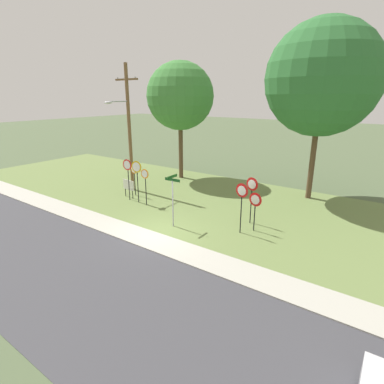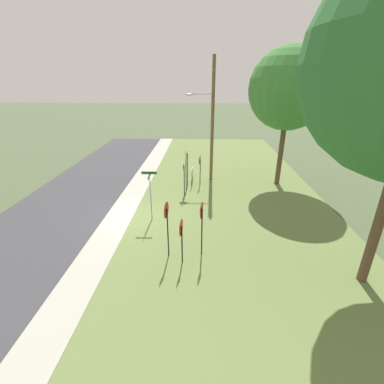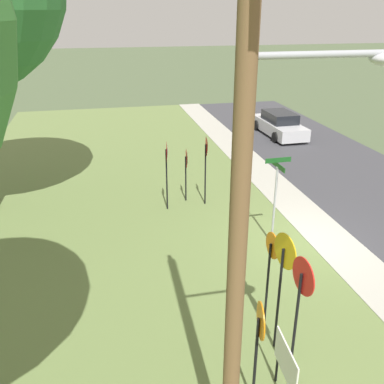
{
  "view_description": "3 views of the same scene",
  "coord_description": "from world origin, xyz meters",
  "px_view_note": "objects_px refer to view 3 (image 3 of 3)",
  "views": [
    {
      "loc": [
        9.85,
        -10.71,
        6.82
      ],
      "look_at": [
        0.36,
        2.67,
        1.63
      ],
      "focal_mm": 28.51,
      "sensor_mm": 36.0,
      "label": 1
    },
    {
      "loc": [
        13.53,
        3.97,
        7.41
      ],
      "look_at": [
        -0.69,
        3.41,
        1.39
      ],
      "focal_mm": 25.03,
      "sensor_mm": 36.0,
      "label": 2
    },
    {
      "loc": [
        -10.89,
        6.22,
        6.89
      ],
      "look_at": [
        0.69,
        3.65,
        1.82
      ],
      "focal_mm": 39.84,
      "sensor_mm": 36.0,
      "label": 3
    }
  ],
  "objects_px": {
    "utility_pole": "(250,198)",
    "stop_sign_near_right": "(283,267)",
    "stop_sign_near_left": "(300,294)",
    "notice_board": "(286,364)",
    "stop_sign_far_center": "(270,261)",
    "yield_sign_near_left": "(187,163)",
    "parked_sedan_distant": "(279,125)",
    "yield_sign_far_left": "(167,159)",
    "yield_sign_near_right": "(206,154)",
    "stop_sign_far_left": "(259,334)",
    "street_name_post": "(275,194)"
  },
  "relations": [
    {
      "from": "utility_pole",
      "to": "stop_sign_near_right",
      "type": "bearing_deg",
      "value": -35.45
    },
    {
      "from": "stop_sign_near_left",
      "to": "notice_board",
      "type": "bearing_deg",
      "value": 133.88
    },
    {
      "from": "stop_sign_far_center",
      "to": "yield_sign_near_left",
      "type": "xyz_separation_m",
      "value": [
        7.33,
        0.38,
        -0.16
      ]
    },
    {
      "from": "stop_sign_far_center",
      "to": "notice_board",
      "type": "xyz_separation_m",
      "value": [
        -2.08,
        0.48,
        -0.87
      ]
    },
    {
      "from": "yield_sign_near_left",
      "to": "notice_board",
      "type": "xyz_separation_m",
      "value": [
        -9.41,
        0.1,
        -0.71
      ]
    },
    {
      "from": "stop_sign_far_center",
      "to": "parked_sedan_distant",
      "type": "relative_size",
      "value": 0.52
    },
    {
      "from": "yield_sign_near_left",
      "to": "utility_pole",
      "type": "bearing_deg",
      "value": -179.89
    },
    {
      "from": "stop_sign_far_center",
      "to": "yield_sign_far_left",
      "type": "xyz_separation_m",
      "value": [
        6.73,
        1.22,
        0.26
      ]
    },
    {
      "from": "yield_sign_near_right",
      "to": "utility_pole",
      "type": "bearing_deg",
      "value": 177.36
    },
    {
      "from": "yield_sign_far_left",
      "to": "utility_pole",
      "type": "height_order",
      "value": "utility_pole"
    },
    {
      "from": "stop_sign_far_center",
      "to": "notice_board",
      "type": "bearing_deg",
      "value": 163.98
    },
    {
      "from": "stop_sign_far_left",
      "to": "stop_sign_near_right",
      "type": "bearing_deg",
      "value": -26.64
    },
    {
      "from": "stop_sign_far_left",
      "to": "notice_board",
      "type": "bearing_deg",
      "value": -80.83
    },
    {
      "from": "notice_board",
      "to": "parked_sedan_distant",
      "type": "distance_m",
      "value": 19.09
    },
    {
      "from": "street_name_post",
      "to": "stop_sign_far_left",
      "type": "bearing_deg",
      "value": 153.15
    },
    {
      "from": "stop_sign_far_center",
      "to": "parked_sedan_distant",
      "type": "xyz_separation_m",
      "value": [
        15.5,
        -6.94,
        -1.1
      ]
    },
    {
      "from": "stop_sign_far_left",
      "to": "street_name_post",
      "type": "bearing_deg",
      "value": -14.75
    },
    {
      "from": "stop_sign_far_center",
      "to": "stop_sign_far_left",
      "type": "bearing_deg",
      "value": 150.12
    },
    {
      "from": "stop_sign_near_left",
      "to": "yield_sign_near_right",
      "type": "relative_size",
      "value": 1.05
    },
    {
      "from": "utility_pole",
      "to": "parked_sedan_distant",
      "type": "bearing_deg",
      "value": -25.02
    },
    {
      "from": "stop_sign_near_left",
      "to": "yield_sign_near_left",
      "type": "xyz_separation_m",
      "value": [
        9.01,
        0.26,
        -0.5
      ]
    },
    {
      "from": "yield_sign_far_left",
      "to": "notice_board",
      "type": "relative_size",
      "value": 2.1
    },
    {
      "from": "yield_sign_near_left",
      "to": "utility_pole",
      "type": "relative_size",
      "value": 0.24
    },
    {
      "from": "yield_sign_near_right",
      "to": "utility_pole",
      "type": "height_order",
      "value": "utility_pole"
    },
    {
      "from": "stop_sign_near_right",
      "to": "street_name_post",
      "type": "xyz_separation_m",
      "value": [
        4.3,
        -1.66,
        -0.35
      ]
    },
    {
      "from": "stop_sign_far_left",
      "to": "yield_sign_far_left",
      "type": "distance_m",
      "value": 8.81
    },
    {
      "from": "yield_sign_near_left",
      "to": "notice_board",
      "type": "bearing_deg",
      "value": -172.86
    },
    {
      "from": "stop_sign_near_left",
      "to": "yield_sign_near_left",
      "type": "relative_size",
      "value": 1.34
    },
    {
      "from": "stop_sign_far_center",
      "to": "street_name_post",
      "type": "xyz_separation_m",
      "value": [
        3.52,
        -1.59,
        0.0
      ]
    },
    {
      "from": "utility_pole",
      "to": "notice_board",
      "type": "distance_m",
      "value": 4.32
    },
    {
      "from": "parked_sedan_distant",
      "to": "stop_sign_far_left",
      "type": "bearing_deg",
      "value": 154.15
    },
    {
      "from": "stop_sign_near_right",
      "to": "yield_sign_near_right",
      "type": "distance_m",
      "value": 7.66
    },
    {
      "from": "stop_sign_near_left",
      "to": "parked_sedan_distant",
      "type": "relative_size",
      "value": 0.61
    },
    {
      "from": "stop_sign_near_right",
      "to": "parked_sedan_distant",
      "type": "xyz_separation_m",
      "value": [
        16.29,
        -7.01,
        -1.45
      ]
    },
    {
      "from": "street_name_post",
      "to": "notice_board",
      "type": "bearing_deg",
      "value": 158.14
    },
    {
      "from": "yield_sign_near_right",
      "to": "utility_pole",
      "type": "xyz_separation_m",
      "value": [
        -10.06,
        2.06,
        2.81
      ]
    },
    {
      "from": "stop_sign_near_right",
      "to": "yield_sign_far_left",
      "type": "xyz_separation_m",
      "value": [
        7.52,
        1.14,
        -0.09
      ]
    },
    {
      "from": "utility_pole",
      "to": "parked_sedan_distant",
      "type": "relative_size",
      "value": 1.95
    },
    {
      "from": "yield_sign_near_left",
      "to": "stop_sign_far_center",
      "type": "bearing_deg",
      "value": -169.27
    },
    {
      "from": "notice_board",
      "to": "parked_sedan_distant",
      "type": "height_order",
      "value": "parked_sedan_distant"
    },
    {
      "from": "yield_sign_near_right",
      "to": "yield_sign_far_left",
      "type": "relative_size",
      "value": 1.01
    },
    {
      "from": "stop_sign_far_center",
      "to": "street_name_post",
      "type": "distance_m",
      "value": 3.86
    },
    {
      "from": "street_name_post",
      "to": "notice_board",
      "type": "xyz_separation_m",
      "value": [
        -5.6,
        2.07,
        -0.87
      ]
    },
    {
      "from": "stop_sign_near_right",
      "to": "utility_pole",
      "type": "height_order",
      "value": "utility_pole"
    },
    {
      "from": "stop_sign_near_left",
      "to": "parked_sedan_distant",
      "type": "height_order",
      "value": "stop_sign_near_left"
    },
    {
      "from": "stop_sign_near_left",
      "to": "utility_pole",
      "type": "relative_size",
      "value": 0.31
    },
    {
      "from": "street_name_post",
      "to": "stop_sign_near_right",
      "type": "bearing_deg",
      "value": 157.28
    },
    {
      "from": "yield_sign_near_left",
      "to": "yield_sign_far_left",
      "type": "xyz_separation_m",
      "value": [
        -0.6,
        0.83,
        0.42
      ]
    },
    {
      "from": "stop_sign_far_center",
      "to": "yield_sign_near_right",
      "type": "height_order",
      "value": "yield_sign_near_right"
    },
    {
      "from": "stop_sign_far_left",
      "to": "parked_sedan_distant",
      "type": "relative_size",
      "value": 0.49
    }
  ]
}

